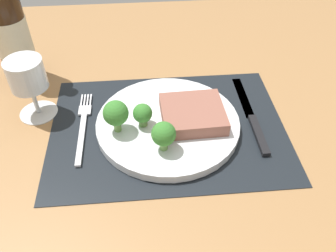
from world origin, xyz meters
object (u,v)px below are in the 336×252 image
object	(u,v)px
steak	(193,115)
fork	(83,126)
plate	(168,124)
wine_bottle	(9,29)
wine_glass	(28,79)
knife	(252,119)

from	to	relation	value
steak	fork	size ratio (longest dim) A/B	0.59
plate	wine_bottle	world-z (taller)	wine_bottle
plate	wine_bottle	size ratio (longest dim) A/B	0.81
fork	wine_bottle	distance (cm)	25.30
steak	wine_glass	size ratio (longest dim) A/B	0.94
wine_bottle	plate	bearing A→B (deg)	-32.50
plate	wine_bottle	distance (cm)	37.19
fork	knife	xyz separation A→B (cm)	(32.08, -0.89, 0.05)
plate	steak	distance (cm)	5.02
knife	wine_glass	world-z (taller)	wine_glass
wine_bottle	wine_glass	distance (cm)	14.12
fork	plate	bearing A→B (deg)	-6.34
wine_glass	steak	bearing A→B (deg)	-12.83
fork	knife	size ratio (longest dim) A/B	0.83
plate	knife	size ratio (longest dim) A/B	1.15
wine_bottle	wine_glass	size ratio (longest dim) A/B	2.72
wine_bottle	wine_glass	world-z (taller)	wine_bottle
plate	wine_glass	bearing A→B (deg)	165.43
fork	wine_bottle	bearing A→B (deg)	127.54
knife	fork	bearing A→B (deg)	-178.67
knife	wine_bottle	xyz separation A→B (cm)	(-46.32, 18.64, 11.01)
wine_bottle	wine_glass	xyz separation A→B (cm)	(5.17, -12.70, -3.36)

